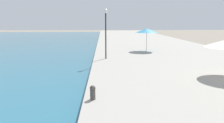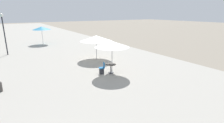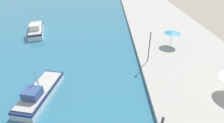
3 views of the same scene
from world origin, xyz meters
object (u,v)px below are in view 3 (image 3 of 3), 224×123
at_px(cafe_umbrella_striped, 173,32).
at_px(mooring_bollard, 163,119).
at_px(fishing_boat_near, 40,92).
at_px(lamppost, 150,41).
at_px(fishing_boat_mid, 36,29).

height_order(cafe_umbrella_striped, mooring_bollard, cafe_umbrella_striped).
xyz_separation_m(fishing_boat_near, cafe_umbrella_striped, (18.01, 12.10, 2.20)).
distance_m(fishing_boat_near, cafe_umbrella_striped, 21.81).
relative_size(cafe_umbrella_striped, lamppost, 0.58).
relative_size(fishing_boat_mid, lamppost, 2.05).
xyz_separation_m(fishing_boat_mid, cafe_umbrella_striped, (25.30, -7.19, 2.10)).
bearing_deg(mooring_bollard, lamppost, 86.14).
bearing_deg(lamppost, cafe_umbrella_striped, 47.01).
distance_m(fishing_boat_mid, lamppost, 24.07).
height_order(fishing_boat_near, mooring_bollard, fishing_boat_near).
bearing_deg(cafe_umbrella_striped, mooring_bollard, -109.17).
bearing_deg(mooring_bollard, cafe_umbrella_striped, 70.83).
bearing_deg(lamppost, fishing_boat_near, -152.36).
xyz_separation_m(cafe_umbrella_striped, mooring_bollard, (-5.61, -16.13, -2.04)).
bearing_deg(cafe_umbrella_striped, fishing_boat_near, -146.09).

